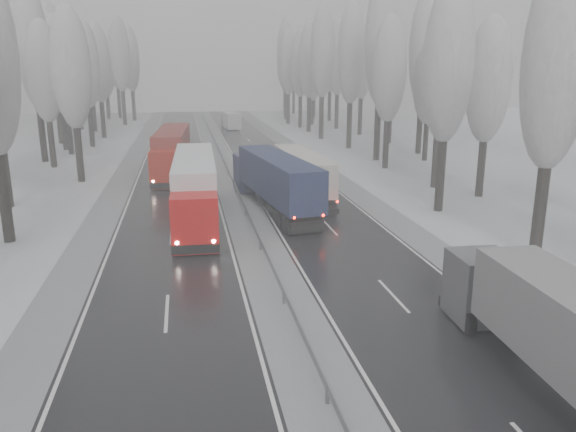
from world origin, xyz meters
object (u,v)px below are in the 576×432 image
object	(u,v)px
box_truck_distant	(231,120)
truck_red_white	(195,185)
truck_blue_box	(273,178)
truck_cream_box	(299,170)
truck_red_red	(172,149)

from	to	relation	value
box_truck_distant	truck_red_white	world-z (taller)	truck_red_white
truck_blue_box	truck_red_white	xyz separation A→B (m)	(-5.88, -2.23, 0.14)
truck_cream_box	truck_red_red	bearing A→B (deg)	129.31
box_truck_distant	truck_red_white	distance (m)	61.87
truck_blue_box	truck_red_red	distance (m)	17.90
truck_blue_box	truck_cream_box	xyz separation A→B (m)	(2.87, 4.24, -0.26)
truck_cream_box	truck_red_white	size ratio (longest dim) A/B	0.85
truck_blue_box	truck_red_red	xyz separation A→B (m)	(-7.74, 16.14, 0.14)
truck_red_white	truck_blue_box	bearing A→B (deg)	22.34
truck_blue_box	box_truck_distant	xyz separation A→B (m)	(1.76, 59.15, -0.99)
truck_blue_box	truck_cream_box	world-z (taller)	truck_blue_box
truck_cream_box	truck_red_white	distance (m)	10.89
truck_red_red	box_truck_distant	bearing A→B (deg)	81.34
box_truck_distant	truck_red_red	world-z (taller)	truck_red_red
truck_red_red	truck_red_white	bearing A→B (deg)	-80.42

